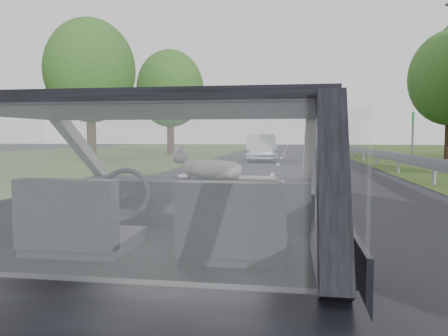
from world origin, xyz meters
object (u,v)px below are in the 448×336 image
(cat, at_px, (213,168))
(subject_car, at_px, (170,238))
(other_car, at_px, (260,148))
(highway_sign, at_px, (413,138))

(cat, bearing_deg, subject_car, -97.45)
(cat, height_order, other_car, other_car)
(highway_sign, bearing_deg, subject_car, -89.78)
(other_car, distance_m, highway_sign, 7.40)
(cat, xyz_separation_m, other_car, (-1.15, 20.01, -0.36))
(subject_car, height_order, other_car, subject_car)
(subject_car, height_order, cat, subject_car)
(other_car, height_order, highway_sign, highway_sign)
(subject_car, xyz_separation_m, cat, (0.13, 0.62, 0.35))
(cat, bearing_deg, other_car, 97.81)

